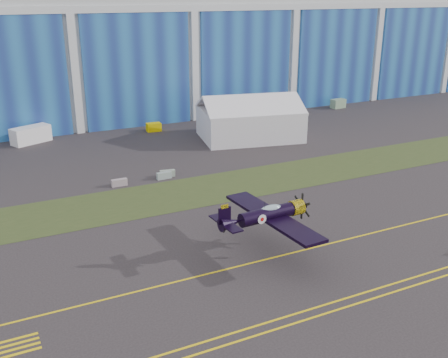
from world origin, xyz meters
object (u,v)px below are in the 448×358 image
warbird (267,215)px  tent (250,116)px  shipping_container (31,135)px  tug (154,127)px

warbird → tent: (18.68, 36.95, -0.18)m
tent → shipping_container: tent is taller
shipping_container → warbird: bearing=-97.7°
shipping_container → tug: size_ratio=2.50×
tent → shipping_container: (-33.48, 13.22, -2.42)m
shipping_container → tent: bearing=-45.7°
tug → tent: bearing=-38.1°
tent → shipping_container: bearing=170.3°
tent → shipping_container: 36.08m
tent → tug: bearing=150.2°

